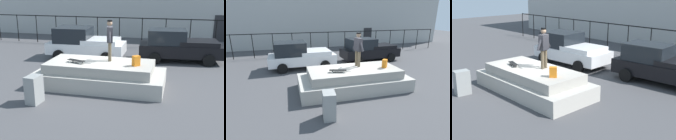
# 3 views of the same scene
# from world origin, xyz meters

# --- Properties ---
(ground_plane) EXTENTS (60.00, 60.00, 0.00)m
(ground_plane) POSITION_xyz_m (0.00, 0.00, 0.00)
(ground_plane) COLOR #424244
(concrete_ledge) EXTENTS (5.36, 2.47, 1.05)m
(concrete_ledge) POSITION_xyz_m (0.21, -0.38, 0.48)
(concrete_ledge) COLOR #ADA89E
(concrete_ledge) RESTS_ON ground_plane
(skateboarder) EXTENTS (0.33, 0.90, 1.70)m
(skateboarder) POSITION_xyz_m (0.54, -0.03, 2.02)
(skateboarder) COLOR brown
(skateboarder) RESTS_ON concrete_ledge
(skateboard) EXTENTS (0.81, 0.41, 0.12)m
(skateboard) POSITION_xyz_m (-0.70, -0.74, 1.15)
(skateboard) COLOR black
(skateboard) RESTS_ON concrete_ledge
(backpack) EXTENTS (0.34, 0.34, 0.41)m
(backpack) POSITION_xyz_m (1.75, -0.60, 1.25)
(backpack) COLOR orange
(backpack) RESTS_ON concrete_ledge
(car_white_pickup_near) EXTENTS (4.51, 2.29, 1.81)m
(car_white_pickup_near) POSITION_xyz_m (-2.07, 4.07, 0.90)
(car_white_pickup_near) COLOR white
(car_white_pickup_near) RESTS_ON ground_plane
(car_black_pickup_mid) EXTENTS (4.68, 2.22, 1.78)m
(car_black_pickup_mid) POSITION_xyz_m (3.31, 4.64, 0.89)
(car_black_pickup_mid) COLOR black
(car_black_pickup_mid) RESTS_ON ground_plane
(utility_box) EXTENTS (0.50, 0.64, 1.03)m
(utility_box) POSITION_xyz_m (-1.59, -2.72, 0.51)
(utility_box) COLOR gray
(utility_box) RESTS_ON ground_plane
(fence_row) EXTENTS (24.06, 0.06, 2.04)m
(fence_row) POSITION_xyz_m (-0.00, 7.94, 1.34)
(fence_row) COLOR black
(fence_row) RESTS_ON ground_plane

